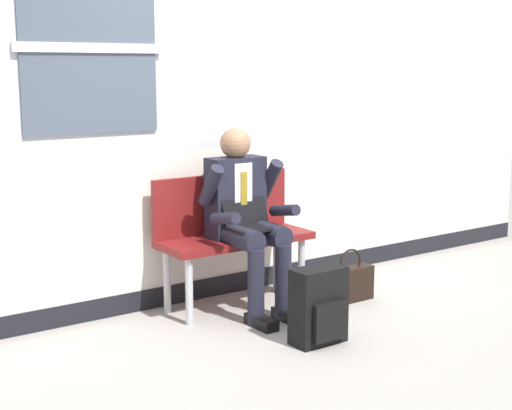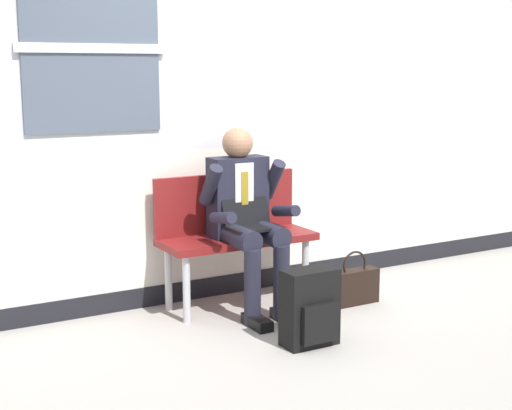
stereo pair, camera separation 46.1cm
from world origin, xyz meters
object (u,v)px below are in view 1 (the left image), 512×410
Objects in this scene: bench_with_person at (230,228)px; backpack at (319,307)px; person_seated at (246,215)px; handbag at (350,283)px.

bench_with_person is 1.01m from backpack.
person_seated reaches higher than handbag.
person_seated reaches higher than backpack.
person_seated is at bearing 161.29° from handbag.
backpack is (0.01, -0.96, -0.32)m from bench_with_person.
person_seated is 3.24× the size of handbag.
backpack is at bearing -144.34° from handbag.
backpack is 1.22× the size of handbag.
bench_with_person is 0.95m from handbag.
bench_with_person is at bearing 90.00° from person_seated.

